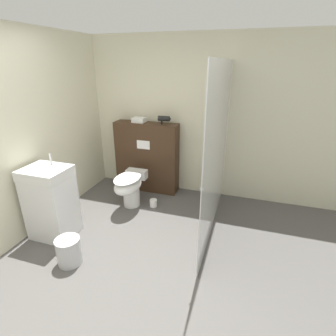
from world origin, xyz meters
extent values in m
plane|color=#565451|center=(0.00, 0.00, 0.00)|extent=(12.00, 12.00, 0.00)
cube|color=beige|center=(0.00, 2.39, 1.25)|extent=(8.00, 0.06, 2.50)
cube|color=#3D2819|center=(-0.50, 2.18, 0.59)|extent=(1.06, 0.27, 1.18)
cube|color=white|center=(-0.50, 2.04, 0.85)|extent=(0.22, 0.01, 0.14)
cube|color=silver|center=(0.76, 1.38, 1.06)|extent=(0.01, 1.96, 2.13)
sphere|color=#B2B2B7|center=(0.76, 0.42, 1.02)|extent=(0.04, 0.04, 0.04)
cylinder|color=white|center=(-0.52, 1.56, 0.18)|extent=(0.25, 0.25, 0.37)
ellipsoid|color=white|center=(-0.52, 1.47, 0.39)|extent=(0.37, 0.56, 0.22)
ellipsoid|color=white|center=(-0.52, 1.47, 0.51)|extent=(0.36, 0.54, 0.02)
cube|color=white|center=(-0.52, 1.79, 0.44)|extent=(0.33, 0.15, 0.14)
cube|color=white|center=(-1.14, 0.58, 0.40)|extent=(0.52, 0.43, 0.80)
cube|color=white|center=(-1.14, 0.58, 0.86)|extent=(0.53, 0.44, 0.13)
cylinder|color=silver|center=(-1.14, 0.70, 1.00)|extent=(0.02, 0.02, 0.14)
cylinder|color=black|center=(-0.19, 2.17, 1.27)|extent=(0.18, 0.08, 0.08)
cone|color=black|center=(-0.09, 2.17, 1.27)|extent=(0.03, 0.07, 0.07)
cylinder|color=black|center=(-0.23, 2.17, 1.22)|extent=(0.03, 0.03, 0.08)
cube|color=white|center=(-0.62, 2.19, 1.22)|extent=(0.20, 0.17, 0.08)
cylinder|color=white|center=(-0.19, 1.63, 0.06)|extent=(0.11, 0.11, 0.11)
cylinder|color=silver|center=(-0.63, 0.19, 0.15)|extent=(0.26, 0.26, 0.30)
cylinder|color=silver|center=(-0.63, 0.19, 0.31)|extent=(0.27, 0.27, 0.01)
camera|label=1|loc=(1.12, -1.69, 2.09)|focal=28.00mm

